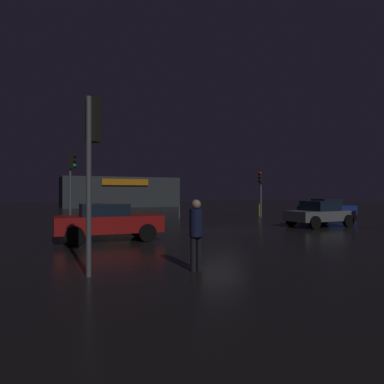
% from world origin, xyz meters
% --- Properties ---
extents(ground_plane, '(120.00, 120.00, 0.00)m').
position_xyz_m(ground_plane, '(0.00, 0.00, 0.00)').
color(ground_plane, black).
extents(store_building, '(15.39, 6.83, 4.03)m').
position_xyz_m(store_building, '(2.14, 32.53, 2.02)').
color(store_building, '#33383D').
rests_on(store_building, ground).
extents(traffic_signal_main, '(0.42, 0.42, 4.42)m').
position_xyz_m(traffic_signal_main, '(-6.63, 6.59, 3.19)').
color(traffic_signal_main, '#595B60').
rests_on(traffic_signal_main, ground).
extents(traffic_signal_cross_left, '(0.42, 0.42, 3.69)m').
position_xyz_m(traffic_signal_cross_left, '(7.76, 7.30, 2.66)').
color(traffic_signal_cross_left, '#595B60').
rests_on(traffic_signal_cross_left, ground).
extents(traffic_signal_cross_right, '(0.42, 0.42, 4.20)m').
position_xyz_m(traffic_signal_cross_right, '(-7.50, -7.40, 3.11)').
color(traffic_signal_cross_right, '#595B60').
rests_on(traffic_signal_cross_right, ground).
extents(car_near, '(3.90, 2.11, 1.47)m').
position_xyz_m(car_near, '(6.21, -0.61, 0.76)').
color(car_near, slate).
rests_on(car_near, ground).
extents(car_far, '(4.19, 2.16, 1.48)m').
position_xyz_m(car_far, '(11.04, 3.60, 0.76)').
color(car_far, navy).
rests_on(car_far, ground).
extents(car_crossing, '(4.24, 2.04, 1.51)m').
position_xyz_m(car_crossing, '(-6.00, -1.55, 0.79)').
color(car_crossing, '#A51414').
rests_on(car_crossing, ground).
extents(pedestrian, '(0.36, 0.36, 1.78)m').
position_xyz_m(pedestrian, '(-5.06, -7.97, 1.04)').
color(pedestrian, black).
rests_on(pedestrian, ground).
extents(bollard_kerb_a, '(0.10, 0.10, 1.02)m').
position_xyz_m(bollard_kerb_a, '(1.31, 8.70, 0.51)').
color(bollard_kerb_a, '#595B60').
rests_on(bollard_kerb_a, ground).
extents(bollard_kerb_b, '(0.10, 0.10, 1.01)m').
position_xyz_m(bollard_kerb_b, '(8.61, 8.69, 0.51)').
color(bollard_kerb_b, gold).
rests_on(bollard_kerb_b, ground).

